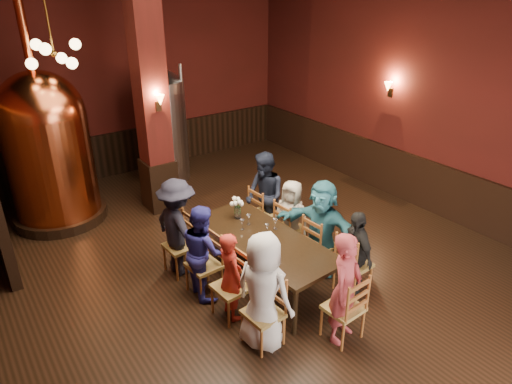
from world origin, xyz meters
TOP-DOWN VIEW (x-y plane):
  - room at (0.00, 0.00)m, footprint 10.00×10.02m
  - wainscot_right at (3.96, 0.00)m, footprint 0.08×9.90m
  - wainscot_back at (0.00, 4.96)m, footprint 7.90×0.08m
  - column at (-0.30, 2.80)m, footprint 0.58×0.58m
  - pendant_cluster at (-1.80, 2.90)m, footprint 0.90×0.90m
  - sconce_wall at (3.90, 0.80)m, footprint 0.20×0.20m
  - sconce_column at (-0.30, 2.50)m, footprint 0.20×0.20m
  - dining_table at (-0.09, -0.39)m, footprint 1.15×2.46m
  - chair_0 at (-0.87, -1.44)m, footprint 0.49×0.49m
  - person_0 at (-0.87, -1.44)m, footprint 0.74×0.89m
  - chair_1 at (-0.92, -0.77)m, footprint 0.49×0.49m
  - person_1 at (-0.92, -0.77)m, footprint 0.34×0.49m
  - chair_2 at (-0.96, -0.12)m, footprint 0.49×0.49m
  - person_2 at (-0.96, -0.12)m, footprint 0.43×0.72m
  - chair_3 at (-1.00, 0.55)m, footprint 0.49×0.49m
  - person_3 at (-1.00, 0.55)m, footprint 0.71×1.08m
  - chair_4 at (0.82, -1.34)m, footprint 0.49×0.49m
  - person_4 at (0.82, -1.34)m, footprint 0.49×0.82m
  - chair_5 at (0.78, -0.67)m, footprint 0.49×0.49m
  - person_5 at (0.78, -0.67)m, footprint 0.85×1.48m
  - chair_6 at (0.74, -0.01)m, footprint 0.49×0.49m
  - person_6 at (0.74, -0.01)m, footprint 0.63×0.74m
  - chair_7 at (0.70, 0.66)m, footprint 0.49×0.49m
  - person_7 at (0.70, 0.66)m, footprint 0.46×0.80m
  - chair_8 at (0.01, -1.94)m, footprint 0.49×0.49m
  - person_8 at (0.01, -1.94)m, footprint 0.64×0.53m
  - copper_kettle at (-2.07, 3.44)m, footprint 1.75×1.75m
  - steel_vessel at (0.42, 4.07)m, footprint 1.41×1.41m
  - rose_vase at (-0.07, 0.33)m, footprint 0.21×0.21m
  - wine_glass_0 at (-0.21, -0.02)m, footprint 0.07×0.07m
  - wine_glass_1 at (0.20, -0.29)m, footprint 0.07×0.07m
  - wine_glass_2 at (-0.05, 0.06)m, footprint 0.07×0.07m
  - wine_glass_3 at (-0.27, -0.73)m, footprint 0.07×0.07m
  - wine_glass_4 at (0.00, -0.34)m, footprint 0.07×0.07m
  - wine_glass_5 at (-0.25, -0.64)m, footprint 0.07×0.07m

SIDE VIEW (x-z plane):
  - chair_0 at x=-0.87m, z-range 0.00..0.92m
  - chair_1 at x=-0.92m, z-range 0.00..0.92m
  - chair_2 at x=-0.96m, z-range 0.00..0.92m
  - chair_3 at x=-1.00m, z-range 0.00..0.92m
  - chair_4 at x=0.82m, z-range 0.00..0.92m
  - chair_5 at x=0.78m, z-range 0.00..0.92m
  - chair_6 at x=0.74m, z-range 0.00..0.92m
  - chair_7 at x=0.70m, z-range 0.00..0.92m
  - chair_8 at x=0.01m, z-range 0.00..0.92m
  - wainscot_right at x=3.96m, z-range 0.00..1.00m
  - wainscot_back at x=0.00m, z-range 0.00..1.00m
  - person_1 at x=-0.92m, z-range 0.00..1.28m
  - person_6 at x=0.74m, z-range 0.00..1.29m
  - person_4 at x=0.82m, z-range 0.00..1.30m
  - dining_table at x=-0.09m, z-range 0.31..1.06m
  - person_2 at x=-0.96m, z-range 0.00..1.40m
  - person_8 at x=0.01m, z-range 0.00..1.50m
  - person_5 at x=0.78m, z-range 0.00..1.52m
  - person_3 at x=-1.00m, z-range 0.00..1.56m
  - person_7 at x=0.70m, z-range 0.00..1.56m
  - person_0 at x=-0.87m, z-range 0.00..1.57m
  - wine_glass_0 at x=-0.21m, z-range 0.75..0.92m
  - wine_glass_1 at x=0.20m, z-range 0.75..0.92m
  - wine_glass_2 at x=-0.05m, z-range 0.75..0.92m
  - wine_glass_3 at x=-0.27m, z-range 0.75..0.92m
  - wine_glass_4 at x=0.00m, z-range 0.75..0.92m
  - wine_glass_5 at x=-0.25m, z-range 0.75..0.92m
  - rose_vase at x=-0.07m, z-range 0.81..1.17m
  - steel_vessel at x=0.42m, z-range 0.00..2.58m
  - copper_kettle at x=-2.07m, z-range -0.54..3.43m
  - sconce_wall at x=3.90m, z-range 2.02..2.38m
  - sconce_column at x=-0.30m, z-range 2.02..2.38m
  - room at x=0.00m, z-range 0.00..4.50m
  - column at x=-0.30m, z-range 0.00..4.50m
  - pendant_cluster at x=-1.80m, z-range 2.25..3.95m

